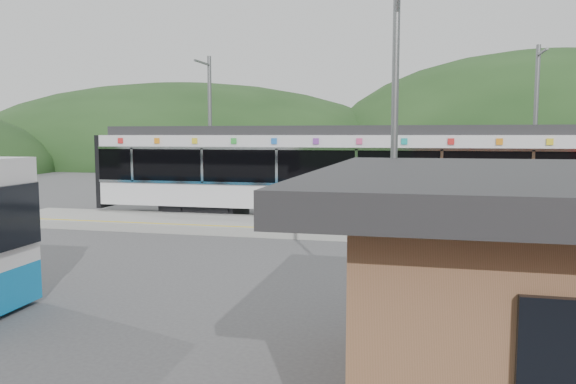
# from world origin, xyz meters

# --- Properties ---
(ground) EXTENTS (120.00, 120.00, 0.00)m
(ground) POSITION_xyz_m (0.00, 0.00, 0.00)
(ground) COLOR #4C4C4F
(ground) RESTS_ON ground
(hills) EXTENTS (146.00, 149.00, 26.00)m
(hills) POSITION_xyz_m (6.19, 5.29, 0.00)
(hills) COLOR #1E3D19
(hills) RESTS_ON ground
(platform) EXTENTS (26.00, 3.20, 0.30)m
(platform) POSITION_xyz_m (0.00, 3.30, 0.15)
(platform) COLOR #9E9E99
(platform) RESTS_ON ground
(yellow_line) EXTENTS (26.00, 0.10, 0.01)m
(yellow_line) POSITION_xyz_m (0.00, 2.00, 0.30)
(yellow_line) COLOR yellow
(yellow_line) RESTS_ON platform
(train) EXTENTS (20.44, 3.01, 3.74)m
(train) POSITION_xyz_m (-0.24, 6.00, 2.06)
(train) COLOR black
(train) RESTS_ON ground
(catenary_mast_west) EXTENTS (0.18, 1.80, 7.00)m
(catenary_mast_west) POSITION_xyz_m (-7.00, 8.56, 3.65)
(catenary_mast_west) COLOR slate
(catenary_mast_west) RESTS_ON ground
(catenary_mast_east) EXTENTS (0.18, 1.80, 7.00)m
(catenary_mast_east) POSITION_xyz_m (7.00, 8.56, 3.65)
(catenary_mast_east) COLOR slate
(catenary_mast_east) RESTS_ON ground
(lamp_post) EXTENTS (0.42, 1.12, 6.17)m
(lamp_post) POSITION_xyz_m (2.10, -6.27, 3.68)
(lamp_post) COLOR slate
(lamp_post) RESTS_ON ground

